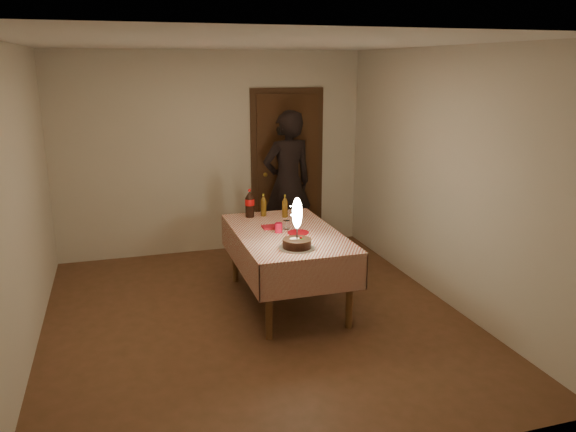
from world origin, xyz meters
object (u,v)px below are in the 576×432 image
object	(u,v)px
cola_bottle	(250,204)
photographer	(288,183)
birthday_cake	(297,235)
red_cup	(279,228)
dining_table	(287,241)
amber_bottle_right	(285,207)
clear_cup	(287,225)
red_plate	(298,233)
amber_bottle_left	(263,206)

from	to	relation	value
cola_bottle	photographer	bearing A→B (deg)	50.78
birthday_cake	red_cup	bearing A→B (deg)	92.79
red_cup	photographer	xyz separation A→B (m)	(0.57, 1.54, 0.12)
dining_table	amber_bottle_right	distance (m)	0.61
dining_table	birthday_cake	size ratio (longest dim) A/B	3.57
clear_cup	amber_bottle_right	distance (m)	0.47
amber_bottle_right	red_cup	bearing A→B (deg)	-113.02
birthday_cake	clear_cup	size ratio (longest dim) A/B	5.35
dining_table	amber_bottle_right	xyz separation A→B (m)	(0.15, 0.55, 0.22)
red_plate	amber_bottle_left	distance (m)	0.77
red_plate	amber_bottle_left	xyz separation A→B (m)	(-0.17, 0.74, 0.11)
red_plate	red_cup	distance (m)	0.20
birthday_cake	amber_bottle_right	xyz separation A→B (m)	(0.21, 1.08, -0.00)
amber_bottle_right	cola_bottle	bearing A→B (deg)	162.09
birthday_cake	clear_cup	xyz separation A→B (m)	(0.09, 0.63, -0.08)
amber_bottle_left	red_cup	bearing A→B (deg)	-91.67
red_plate	amber_bottle_right	distance (m)	0.64
amber_bottle_left	photographer	bearing A→B (deg)	57.64
birthday_cake	red_plate	world-z (taller)	birthday_cake
red_plate	clear_cup	xyz separation A→B (m)	(-0.07, 0.17, 0.04)
photographer	birthday_cake	bearing A→B (deg)	-104.74
red_plate	red_cup	xyz separation A→B (m)	(-0.19, 0.07, 0.05)
amber_bottle_left	clear_cup	bearing A→B (deg)	-80.59
red_plate	photographer	xyz separation A→B (m)	(0.38, 1.61, 0.16)
red_plate	cola_bottle	bearing A→B (deg)	113.50
amber_bottle_right	photographer	world-z (taller)	photographer
birthday_cake	red_cup	size ratio (longest dim) A/B	4.81
dining_table	amber_bottle_right	world-z (taller)	amber_bottle_right
dining_table	clear_cup	world-z (taller)	clear_cup
dining_table	red_plate	size ratio (longest dim) A/B	7.82
dining_table	red_cup	bearing A→B (deg)	-179.94
cola_bottle	amber_bottle_right	bearing A→B (deg)	-17.91
clear_cup	amber_bottle_right	bearing A→B (deg)	75.20
dining_table	red_cup	world-z (taller)	red_cup
red_cup	amber_bottle_left	distance (m)	0.68
cola_bottle	birthday_cake	bearing A→B (deg)	-82.22
clear_cup	amber_bottle_right	xyz separation A→B (m)	(0.12, 0.45, 0.07)
dining_table	birthday_cake	world-z (taller)	birthday_cake
cola_bottle	amber_bottle_left	bearing A→B (deg)	-0.17
red_plate	clear_cup	bearing A→B (deg)	112.54
dining_table	photographer	bearing A→B (deg)	72.54
red_plate	dining_table	bearing A→B (deg)	144.03
photographer	amber_bottle_right	bearing A→B (deg)	-108.73
cola_bottle	amber_bottle_right	size ratio (longest dim) A/B	1.25
red_cup	amber_bottle_left	bearing A→B (deg)	88.33
amber_bottle_left	birthday_cake	bearing A→B (deg)	-89.71
dining_table	amber_bottle_left	world-z (taller)	amber_bottle_left
red_plate	photographer	bearing A→B (deg)	76.62
red_plate	clear_cup	distance (m)	0.19
red_cup	clear_cup	xyz separation A→B (m)	(0.11, 0.10, -0.01)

